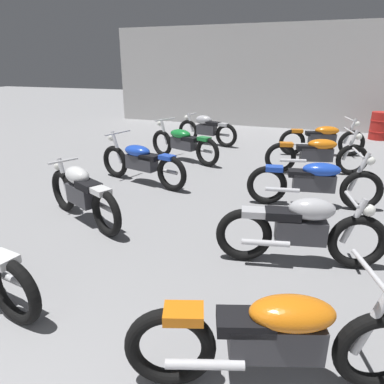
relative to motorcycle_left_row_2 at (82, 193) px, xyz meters
name	(u,v)px	position (x,y,z in m)	size (l,w,h in m)	color
back_wall	(283,77)	(1.60, 9.64, 1.34)	(13.18, 0.24, 3.60)	#BCBAB7
motorcycle_left_row_2	(82,193)	(0.00, 0.00, 0.00)	(1.83, 0.93, 0.88)	black
motorcycle_left_row_3	(141,161)	(-0.05, 1.93, -0.01)	(2.13, 0.81, 0.97)	black
motorcycle_left_row_4	(183,143)	(0.06, 3.86, -0.01)	(2.07, 0.97, 0.97)	black
motorcycle_left_row_5	(206,129)	(0.00, 5.83, 0.00)	(1.95, 0.61, 0.88)	black
motorcycle_right_row_1	(277,336)	(3.14, -1.96, -0.01)	(2.08, 0.94, 0.97)	black
motorcycle_right_row_2	(302,229)	(3.16, -0.11, 0.00)	(1.95, 0.66, 0.88)	black
motorcycle_right_row_3	(315,181)	(3.21, 1.83, -0.01)	(2.16, 0.75, 0.97)	black
motorcycle_right_row_4	(317,153)	(3.16, 3.85, -0.01)	(2.13, 0.84, 0.97)	black
motorcycle_right_row_5	(323,138)	(3.23, 5.61, -0.01)	(2.12, 0.87, 0.97)	black
oil_drum	(380,126)	(4.84, 8.47, -0.03)	(0.59, 0.59, 0.85)	red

